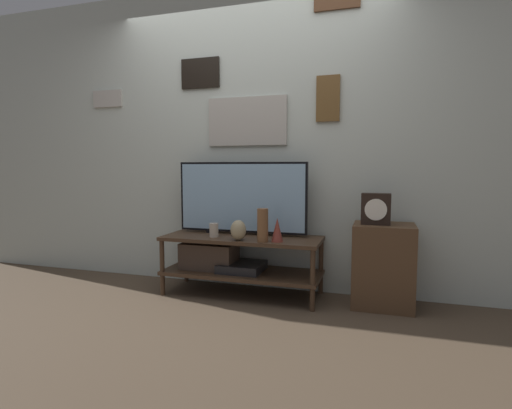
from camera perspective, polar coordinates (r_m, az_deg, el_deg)
The scene contains 10 objects.
ground_plane at distance 3.25m, azimuth -3.74°, elevation -14.17°, with size 12.00×12.00×0.00m, color #4C3D2D.
wall_back at distance 3.63m, azimuth -0.52°, elevation 9.63°, with size 6.40×0.08×2.70m.
media_console at distance 3.46m, azimuth -3.71°, elevation -7.51°, with size 1.34×0.50×0.50m.
television at distance 3.46m, azimuth -2.06°, elevation 1.02°, with size 1.15×0.05×0.63m.
vase_tall_ceramic at distance 3.14m, azimuth 0.96°, elevation -2.96°, with size 0.09×0.09×0.26m.
vase_urn_stoneware at distance 3.20m, azimuth -2.54°, elevation -3.68°, with size 0.13×0.11×0.16m.
vase_slim_bronze at distance 3.14m, azimuth 3.05°, elevation -3.63°, with size 0.09×0.09×0.19m.
candle_jar at distance 3.37m, azimuth -6.03°, elevation -3.65°, with size 0.08×0.08×0.12m.
side_table at distance 3.29m, azimuth 17.71°, elevation -8.29°, with size 0.46×0.38×0.65m.
mantel_clock at distance 3.18m, azimuth 16.75°, elevation -0.61°, with size 0.22×0.11×0.24m.
Camera 1 is at (1.11, -2.86, 1.08)m, focal length 28.00 mm.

